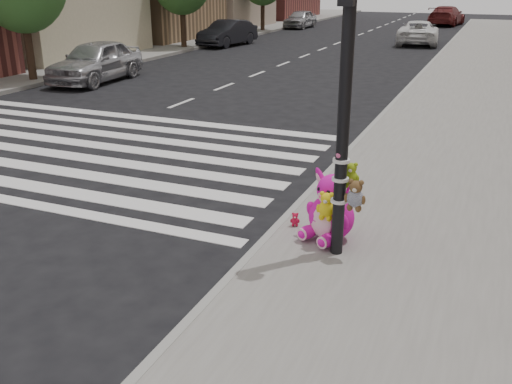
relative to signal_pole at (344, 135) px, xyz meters
The scene contains 12 objects.
ground 3.64m from the signal_pole, 145.24° to the right, with size 120.00×120.00×0.00m, color black.
sidewalk_far 24.36m from the signal_pole, 131.54° to the left, with size 6.00×80.00×0.14m, color slate.
curb_edge 8.43m from the signal_pole, 97.39° to the left, with size 0.12×80.00×0.15m, color gray.
crosswalk 8.07m from the signal_pole, 154.53° to the left, with size 11.00×6.00×0.01m, color silver, non-canonical shape.
signal_pole is the anchor object (origin of this frame).
pink_bunny 1.28m from the signal_pole, 121.51° to the left, with size 0.86×0.92×1.01m.
red_teddy 1.82m from the signal_pole, 144.12° to the left, with size 0.15×0.10×0.22m, color red, non-canonical shape.
car_silver_far 15.73m from the signal_pole, 138.98° to the left, with size 1.76×4.38×1.49m, color #B0B1B5.
car_dark_far 25.83m from the signal_pole, 118.75° to the left, with size 1.46×4.20×1.38m, color black.
car_white_near 27.62m from the signal_pole, 95.77° to the left, with size 2.17×4.70×1.31m, color white.
car_maroon_near 41.98m from the signal_pole, 93.57° to the left, with size 2.08×5.11×1.48m, color maroon.
car_silver_deep 37.31m from the signal_pole, 109.44° to the left, with size 1.56×3.88×1.32m, color #A6A6AA.
Camera 1 is at (4.28, -4.99, 3.63)m, focal length 40.00 mm.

